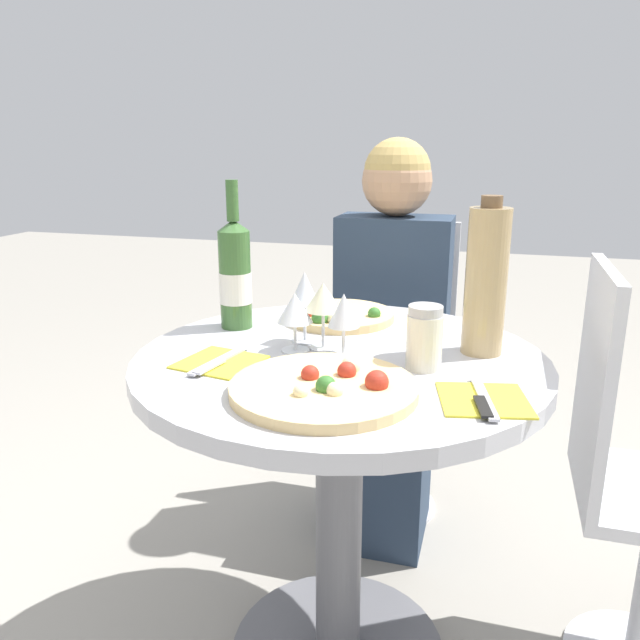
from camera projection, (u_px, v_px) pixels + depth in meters
dining_table at (340, 442)px, 1.37m from camera, size 0.87×0.87×0.77m
chair_behind_diner at (393, 371)px, 2.08m from camera, size 0.37×0.37×0.96m
seated_diner at (386, 354)px, 1.93m from camera, size 0.34×0.41×1.22m
chair_empty_side at (633, 487)px, 1.38m from camera, size 0.37×0.37×0.96m
pizza_large at (326, 387)px, 1.11m from camera, size 0.34×0.34×0.05m
pizza_small_far at (337, 315)px, 1.57m from camera, size 0.28×0.28×0.05m
wine_bottle at (235, 275)px, 1.48m from camera, size 0.08×0.08×0.35m
tall_carafe at (486, 281)px, 1.29m from camera, size 0.09×0.09×0.33m
sugar_shaker at (424, 338)px, 1.22m from camera, size 0.07×0.07×0.13m
wine_glass_back_left at (305, 290)px, 1.37m from camera, size 0.07×0.07×0.16m
wine_glass_center at (323, 298)px, 1.33m from camera, size 0.08×0.08×0.15m
wine_glass_front_left at (294, 310)px, 1.31m from camera, size 0.08×0.08×0.13m
wine_glass_front_right at (343, 312)px, 1.28m from camera, size 0.07×0.07×0.13m
place_setting_left at (219, 362)px, 1.26m from camera, size 0.18×0.19×0.01m
place_setting_right at (484, 400)px, 1.08m from camera, size 0.18×0.19×0.01m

